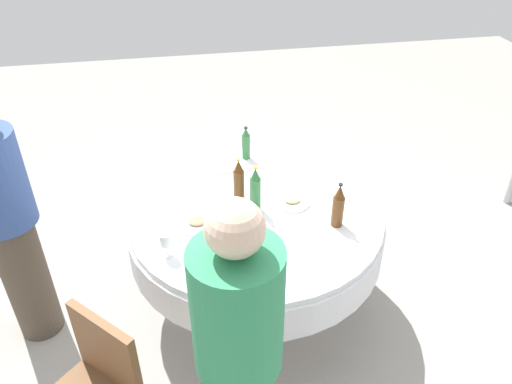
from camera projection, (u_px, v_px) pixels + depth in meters
The scene contains 16 objects.
ground_plane at pixel (256, 298), 3.45m from camera, with size 10.00×10.00×0.00m, color gray.
dining_table at pixel (256, 230), 3.11m from camera, with size 1.55×1.55×0.74m.
bottle_green_north at pixel (255, 190), 2.96m from camera, with size 0.07×0.07×0.30m.
bottle_green_outer at pixel (246, 144), 3.49m from camera, with size 0.06×0.06×0.24m.
bottle_brown_rear at pixel (239, 183), 3.01m from camera, with size 0.07×0.07×0.32m.
bottle_brown_right at pixel (338, 206), 2.85m from camera, with size 0.07×0.07×0.28m.
wine_glass_right at pixel (233, 243), 2.63m from camera, with size 0.07×0.07×0.14m.
wine_glass_far at pixel (166, 240), 2.64m from camera, with size 0.07×0.07×0.15m.
wine_glass_near at pixel (193, 252), 2.56m from camera, with size 0.07×0.07×0.16m.
plate_left at pixel (248, 229), 2.87m from camera, with size 0.25×0.25×0.04m.
plate_mid at pixel (292, 201), 3.09m from camera, with size 0.22×0.22×0.04m.
plate_south at pixel (222, 165), 3.45m from camera, with size 0.23×0.23×0.02m.
plate_inner at pixel (198, 223), 2.91m from camera, with size 0.23×0.23×0.04m.
spoon_outer at pixel (276, 173), 3.38m from camera, with size 0.18×0.02×0.01m, color silver.
person_north at pixel (239, 365), 1.98m from camera, with size 0.34×0.34×1.65m.
person_outer at pixel (7, 221), 2.76m from camera, with size 0.34×0.34×1.62m.
Camera 1 is at (-0.44, -2.39, 2.55)m, focal length 35.27 mm.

